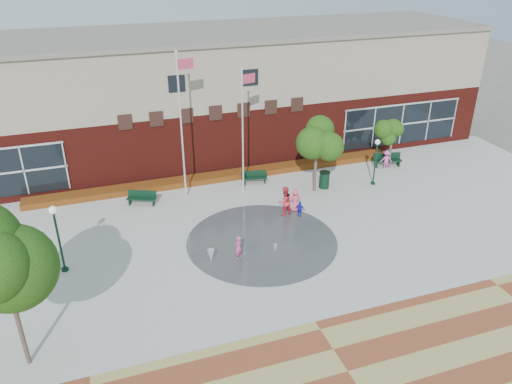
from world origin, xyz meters
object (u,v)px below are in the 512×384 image
object	(u,v)px
flagpole_left	(182,120)
child_splash	(238,247)
bench_left	(142,201)
flagpole_right	(243,125)
tree_big_left	(2,263)
trash_can	(324,180)

from	to	relation	value
flagpole_left	child_splash	bearing A→B (deg)	-90.19
bench_left	flagpole_right	bearing A→B (deg)	21.23
flagpole_left	tree_big_left	bearing A→B (deg)	-133.92
trash_can	tree_big_left	bearing A→B (deg)	-149.77
trash_can	child_splash	bearing A→B (deg)	-142.16
flagpole_left	child_splash	size ratio (longest dim) A/B	6.89
trash_can	tree_big_left	world-z (taller)	tree_big_left
flagpole_left	flagpole_right	size ratio (longest dim) A/B	1.13
bench_left	trash_can	world-z (taller)	trash_can
flagpole_right	trash_can	size ratio (longest dim) A/B	7.03
flagpole_right	tree_big_left	size ratio (longest dim) A/B	1.24
child_splash	tree_big_left	bearing A→B (deg)	-5.50
child_splash	trash_can	bearing A→B (deg)	-170.83
bench_left	trash_can	size ratio (longest dim) A/B	1.60
bench_left	child_splash	world-z (taller)	child_splash
trash_can	bench_left	bearing A→B (deg)	172.67
flagpole_left	child_splash	world-z (taller)	flagpole_left
flagpole_right	trash_can	distance (m)	6.77
flagpole_left	flagpole_right	bearing A→B (deg)	-15.88
child_splash	flagpole_left	bearing A→B (deg)	-110.94
flagpole_right	bench_left	distance (m)	8.00
flagpole_right	bench_left	bearing A→B (deg)	162.54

